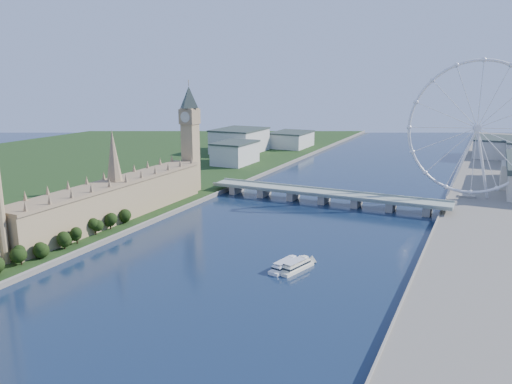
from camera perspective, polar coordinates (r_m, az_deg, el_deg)
The scene contains 10 objects.
ground at distance 214.66m, azimuth -19.34°, elevation -19.56°, with size 2000.00×2000.00×0.00m, color navy.
bank_left at distance 621.55m, azimuth -26.31°, elevation 1.35°, with size 500.00×1400.00×6.00m, color slate.
tree_row at distance 328.27m, azimuth -25.55°, elevation -6.73°, with size 8.57×200.57×20.11m.
parliament_range at distance 404.66m, azimuth -15.69°, elevation -0.84°, with size 24.00×200.00×70.00m.
big_ben at distance 481.71m, azimuth -7.57°, elevation 7.55°, with size 20.02×20.02×110.00m.
westminster_bridge at distance 457.14m, azimuth 7.80°, elevation -0.39°, with size 220.00×22.00×9.50m.
london_eye at distance 481.43m, azimuth 23.94°, elevation 6.64°, with size 113.60×39.12×124.30m.
city_skyline at distance 697.21m, azimuth 17.54°, elevation 4.69°, with size 505.00×280.00×32.00m.
tour_boat_near at distance 302.75m, azimuth 3.36°, elevation -8.81°, with size 7.34×28.77×6.35m, color white, non-canonical shape.
tour_boat_far at distance 302.14m, azimuth 4.62°, elevation -8.88°, with size 7.64×29.88×6.60m, color silver, non-canonical shape.
Camera 1 is at (133.26, -123.93, 113.84)m, focal length 35.00 mm.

